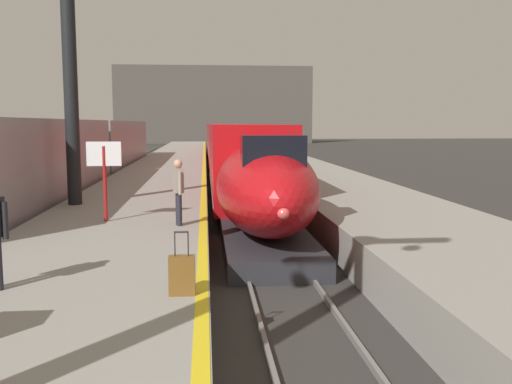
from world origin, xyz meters
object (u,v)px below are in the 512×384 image
(highspeed_train_main, at_px, (229,147))
(station_column_mid, at_px, (69,37))
(regional_train_adjacent, at_px, (82,153))
(passenger_mid_platform, at_px, (178,187))
(rolling_suitcase, at_px, (182,275))
(departure_info_board, at_px, (104,165))

(highspeed_train_main, distance_m, station_column_mid, 22.80)
(regional_train_adjacent, relative_size, station_column_mid, 4.20)
(regional_train_adjacent, distance_m, passenger_mid_platform, 16.71)
(regional_train_adjacent, distance_m, rolling_suitcase, 22.48)
(highspeed_train_main, height_order, rolling_suitcase, highspeed_train_main)
(highspeed_train_main, distance_m, departure_info_board, 25.29)
(highspeed_train_main, distance_m, rolling_suitcase, 31.70)
(departure_info_board, bearing_deg, rolling_suitcase, -71.20)
(highspeed_train_main, xyz_separation_m, departure_info_board, (-4.36, -24.91, 0.60))
(passenger_mid_platform, distance_m, departure_info_board, 2.18)
(highspeed_train_main, relative_size, rolling_suitcase, 58.38)
(departure_info_board, bearing_deg, highspeed_train_main, 80.08)
(station_column_mid, bearing_deg, regional_train_adjacent, 100.74)
(departure_info_board, bearing_deg, regional_train_adjacent, 104.08)
(highspeed_train_main, height_order, passenger_mid_platform, highspeed_train_main)
(regional_train_adjacent, height_order, rolling_suitcase, regional_train_adjacent)
(highspeed_train_main, xyz_separation_m, station_column_mid, (-5.90, -21.59, 4.38))
(departure_info_board, bearing_deg, station_column_mid, 114.93)
(highspeed_train_main, relative_size, regional_train_adjacent, 1.57)
(passenger_mid_platform, bearing_deg, rolling_suitcase, -86.93)
(regional_train_adjacent, distance_m, station_column_mid, 12.54)
(rolling_suitcase, bearing_deg, passenger_mid_platform, 93.07)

